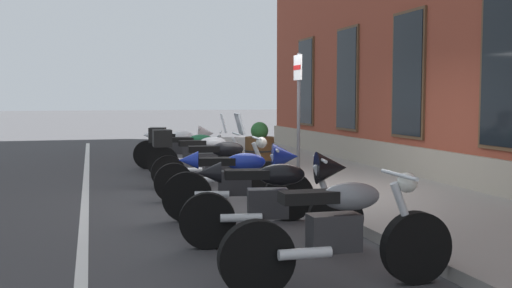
% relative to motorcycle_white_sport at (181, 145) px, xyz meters
% --- Properties ---
extents(ground_plane, '(140.00, 140.00, 0.00)m').
position_rel_motorcycle_white_sport_xyz_m(ground_plane, '(4.51, 1.09, -0.55)').
color(ground_plane, '#38383A').
extents(sidewalk, '(26.31, 2.99, 0.13)m').
position_rel_motorcycle_white_sport_xyz_m(sidewalk, '(4.51, 2.59, -0.48)').
color(sidewalk, gray).
rests_on(sidewalk, ground_plane).
extents(lane_stripe, '(26.31, 0.12, 0.01)m').
position_rel_motorcycle_white_sport_xyz_m(lane_stripe, '(4.51, -2.11, -0.55)').
color(lane_stripe, silver).
rests_on(lane_stripe, ground_plane).
extents(motorcycle_white_sport, '(0.81, 2.01, 1.01)m').
position_rel_motorcycle_white_sport_xyz_m(motorcycle_white_sport, '(0.00, 0.00, 0.00)').
color(motorcycle_white_sport, black).
rests_on(motorcycle_white_sport, ground_plane).
extents(motorcycle_green_touring, '(0.83, 1.99, 1.32)m').
position_rel_motorcycle_white_sport_xyz_m(motorcycle_green_touring, '(1.50, -0.02, -0.00)').
color(motorcycle_green_touring, black).
rests_on(motorcycle_green_touring, ground_plane).
extents(motorcycle_silver_touring, '(0.62, 2.05, 1.37)m').
position_rel_motorcycle_white_sport_xyz_m(motorcycle_silver_touring, '(3.05, -0.08, 0.02)').
color(motorcycle_silver_touring, black).
rests_on(motorcycle_silver_touring, ground_plane).
extents(motorcycle_black_naked, '(0.62, 2.14, 1.02)m').
position_rel_motorcycle_white_sport_xyz_m(motorcycle_black_naked, '(4.41, 0.01, -0.06)').
color(motorcycle_black_naked, black).
rests_on(motorcycle_black_naked, ground_plane).
extents(motorcycle_blue_sport, '(0.68, 2.00, 1.04)m').
position_rel_motorcycle_white_sport_xyz_m(motorcycle_blue_sport, '(6.04, -0.05, 0.02)').
color(motorcycle_blue_sport, black).
rests_on(motorcycle_blue_sport, ground_plane).
extents(motorcycle_black_sport, '(0.66, 2.03, 1.05)m').
position_rel_motorcycle_white_sport_xyz_m(motorcycle_black_sport, '(7.48, -0.02, 0.02)').
color(motorcycle_black_sport, black).
rests_on(motorcycle_black_sport, ground_plane).
extents(motorcycle_grey_naked, '(0.62, 2.11, 1.00)m').
position_rel_motorcycle_white_sport_xyz_m(motorcycle_grey_naked, '(9.03, 0.04, -0.06)').
color(motorcycle_grey_naked, black).
rests_on(motorcycle_grey_naked, ground_plane).
extents(parking_sign, '(0.36, 0.07, 2.29)m').
position_rel_motorcycle_white_sport_xyz_m(parking_sign, '(3.68, 1.54, 1.07)').
color(parking_sign, '#4C4C51').
rests_on(parking_sign, sidewalk).
extents(barrel_planter, '(0.69, 0.69, 0.96)m').
position_rel_motorcycle_white_sport_xyz_m(barrel_planter, '(0.63, 1.70, -0.03)').
color(barrel_planter, brown).
rests_on(barrel_planter, sidewalk).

